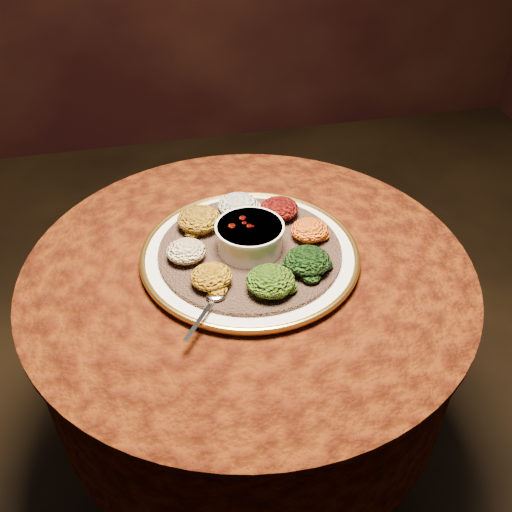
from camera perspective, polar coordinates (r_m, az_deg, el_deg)
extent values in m
plane|color=black|center=(1.78, -0.57, -19.31)|extent=(4.00, 4.00, 0.00)
cylinder|color=black|center=(1.76, -0.58, -18.97)|extent=(0.44, 0.44, 0.04)
cylinder|color=black|center=(1.50, -0.66, -12.52)|extent=(0.12, 0.12, 0.68)
cylinder|color=black|center=(1.24, -0.78, -2.15)|extent=(0.80, 0.80, 0.04)
cylinder|color=#441805|center=(1.34, -0.72, -6.81)|extent=(0.93, 0.93, 0.34)
cylinder|color=#441805|center=(1.22, -0.79, -1.19)|extent=(0.96, 0.96, 0.01)
cylinder|color=white|center=(1.22, -0.61, 0.04)|extent=(0.58, 0.58, 0.02)
torus|color=#B77F2D|center=(1.22, -0.61, 0.29)|extent=(0.47, 0.47, 0.01)
cylinder|color=brown|center=(1.22, -0.62, 0.55)|extent=(0.47, 0.47, 0.01)
cylinder|color=silver|center=(1.19, -0.63, 1.86)|extent=(0.14, 0.14, 0.06)
cylinder|color=silver|center=(1.18, -0.64, 2.90)|extent=(0.14, 0.14, 0.01)
cylinder|color=#541104|center=(1.18, -0.63, 2.56)|extent=(0.11, 0.11, 0.01)
ellipsoid|color=silver|center=(1.10, -4.03, -4.02)|extent=(0.04, 0.03, 0.01)
cube|color=silver|center=(1.05, -5.70, -6.45)|extent=(0.07, 0.09, 0.00)
ellipsoid|color=beige|center=(1.31, -1.84, 5.11)|extent=(0.09, 0.09, 0.04)
ellipsoid|color=black|center=(1.30, 2.32, 4.73)|extent=(0.09, 0.08, 0.04)
ellipsoid|color=#AC750E|center=(1.24, 5.38, 2.59)|extent=(0.08, 0.08, 0.04)
ellipsoid|color=black|center=(1.15, 5.18, -0.49)|extent=(0.09, 0.09, 0.05)
ellipsoid|color=#8C3B09|center=(1.10, 1.45, -2.51)|extent=(0.10, 0.09, 0.05)
ellipsoid|color=#A87C0E|center=(1.12, -4.48, -2.08)|extent=(0.08, 0.08, 0.04)
ellipsoid|color=#710B06|center=(1.18, -6.99, 0.48)|extent=(0.08, 0.08, 0.04)
ellipsoid|color=#A07413|center=(1.26, -5.71, 3.67)|extent=(0.10, 0.09, 0.05)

